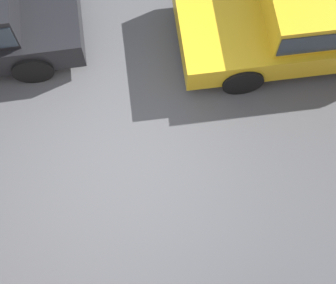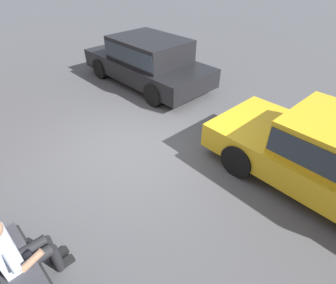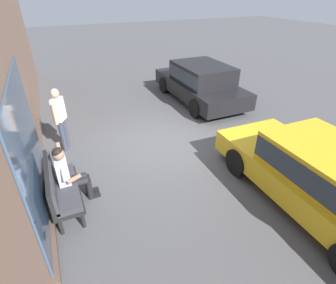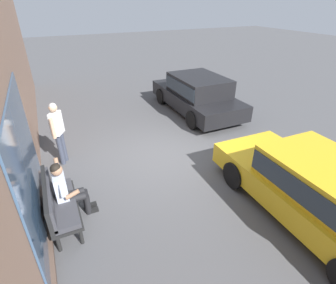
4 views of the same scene
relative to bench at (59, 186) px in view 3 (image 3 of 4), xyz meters
name	(u,v)px [view 3 (image 3 of 4)]	position (x,y,z in m)	size (l,w,h in m)	color
ground_plane	(165,143)	(1.47, -2.90, -0.54)	(60.00, 60.00, 0.00)	#4C4C4F
bench	(59,186)	(0.00, 0.00, 0.00)	(1.55, 0.55, 0.97)	black
person_on_phone	(69,174)	(0.14, -0.22, 0.14)	(0.73, 0.74, 1.31)	black
parked_car_near	(325,176)	(-2.06, -4.70, 0.21)	(4.66, 2.02, 1.35)	gold
parked_car_mid	(200,81)	(3.95, -5.48, 0.25)	(4.40, 2.02, 1.44)	black
pedestrian_standing	(60,115)	(2.34, -0.30, 0.48)	(0.49, 0.35, 1.73)	#383D4C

